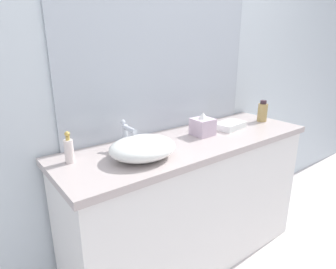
# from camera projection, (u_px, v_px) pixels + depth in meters

# --- Properties ---
(bathroom_wall_rear) EXTENTS (6.00, 0.06, 2.60)m
(bathroom_wall_rear) POSITION_uv_depth(u_px,v_px,m) (164.00, 70.00, 1.95)
(bathroom_wall_rear) COLOR silver
(bathroom_wall_rear) RESTS_ON ground
(vanity_counter) EXTENTS (1.70, 0.56, 0.90)m
(vanity_counter) POSITION_uv_depth(u_px,v_px,m) (190.00, 202.00, 1.95)
(vanity_counter) COLOR white
(vanity_counter) RESTS_ON ground
(wall_mirror_panel) EXTENTS (1.45, 0.01, 1.03)m
(wall_mirror_panel) POSITION_uv_depth(u_px,v_px,m) (164.00, 53.00, 1.86)
(wall_mirror_panel) COLOR #B2BCC6
(wall_mirror_panel) RESTS_ON vanity_counter
(sink_basin) EXTENTS (0.37, 0.31, 0.11)m
(sink_basin) POSITION_uv_depth(u_px,v_px,m) (143.00, 148.00, 1.52)
(sink_basin) COLOR white
(sink_basin) RESTS_ON vanity_counter
(faucet) EXTENTS (0.03, 0.15, 0.17)m
(faucet) POSITION_uv_depth(u_px,v_px,m) (127.00, 133.00, 1.64)
(faucet) COLOR silver
(faucet) RESTS_ON vanity_counter
(soap_dispenser) EXTENTS (0.05, 0.05, 0.17)m
(soap_dispenser) POSITION_uv_depth(u_px,v_px,m) (69.00, 150.00, 1.46)
(soap_dispenser) COLOR silver
(soap_dispenser) RESTS_ON vanity_counter
(lotion_bottle) EXTENTS (0.07, 0.07, 0.16)m
(lotion_bottle) POSITION_uv_depth(u_px,v_px,m) (262.00, 112.00, 2.21)
(lotion_bottle) COLOR tan
(lotion_bottle) RESTS_ON vanity_counter
(tissue_box) EXTENTS (0.13, 0.13, 0.15)m
(tissue_box) POSITION_uv_depth(u_px,v_px,m) (203.00, 126.00, 1.89)
(tissue_box) COLOR silver
(tissue_box) RESTS_ON vanity_counter
(folded_hand_towel) EXTENTS (0.23, 0.16, 0.04)m
(folded_hand_towel) POSITION_uv_depth(u_px,v_px,m) (230.00, 125.00, 2.05)
(folded_hand_towel) COLOR white
(folded_hand_towel) RESTS_ON vanity_counter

